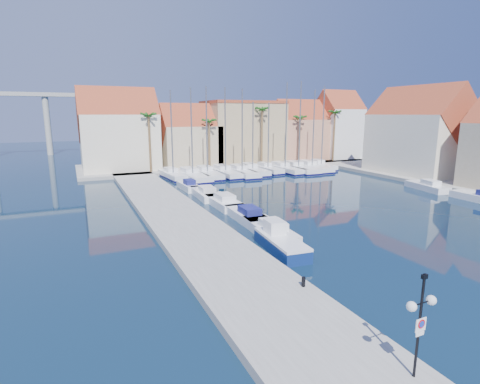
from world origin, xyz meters
name	(u,v)px	position (x,y,z in m)	size (l,w,h in m)	color
ground	(365,260)	(0.00, 0.00, 0.00)	(260.00, 260.00, 0.00)	black
quay_west	(181,221)	(-9.00, 13.50, 0.25)	(6.00, 77.00, 0.50)	gray
shore_north	(229,164)	(10.00, 48.00, 0.25)	(54.00, 16.00, 0.50)	gray
shore_east	(468,183)	(32.00, 15.00, 0.25)	(12.00, 60.00, 0.50)	gray
lamp_post	(421,311)	(-7.00, -10.04, 3.07)	(1.33, 0.38, 3.91)	black
bollard	(303,282)	(-6.60, -2.45, 0.77)	(0.21, 0.21, 0.53)	black
fishing_boat	(280,242)	(-4.32, 3.92, 0.66)	(2.39, 5.84, 1.99)	navy
motorboat_west_0	(270,229)	(-3.34, 7.21, 0.51)	(2.75, 7.07, 1.40)	white
motorboat_west_1	(247,215)	(-3.15, 11.94, 0.51)	(2.33, 6.64, 1.40)	white
motorboat_west_2	(223,201)	(-3.13, 18.05, 0.51)	(2.32, 7.08, 1.40)	white
motorboat_west_3	(206,193)	(-3.44, 22.69, 0.51)	(2.55, 6.93, 1.40)	white
motorboat_west_4	(188,186)	(-3.97, 27.93, 0.51)	(1.75, 5.27, 1.40)	white
motorboat_east_1	(427,186)	(23.98, 15.00, 0.51)	(2.94, 6.36, 1.40)	white
sailboat_0	(172,175)	(-3.80, 37.03, 0.63)	(2.84, 8.33, 12.99)	white
sailboat_1	(191,175)	(-1.23, 35.64, 0.58)	(3.31, 11.02, 13.36)	white
sailboat_2	(206,173)	(1.45, 36.47, 0.60)	(3.10, 10.25, 13.64)	white
sailboat_3	(224,172)	(4.37, 36.34, 0.60)	(2.97, 10.12, 13.58)	white
sailboat_4	(241,172)	(6.91, 35.56, 0.59)	(3.11, 10.38, 13.37)	white
sailboat_5	(251,170)	(9.29, 36.60, 0.57)	(3.17, 10.09, 11.46)	white
sailboat_6	(267,169)	(12.18, 36.67, 0.60)	(2.40, 8.19, 11.40)	white
sailboat_7	(283,168)	(15.02, 36.06, 0.61)	(3.31, 10.34, 14.61)	white
sailboat_8	(297,168)	(17.53, 35.79, 0.60)	(3.36, 11.20, 14.83)	white
sailboat_9	(310,167)	(20.23, 35.69, 0.59)	(2.88, 10.46, 13.51)	white
sailboat_10	(320,165)	(22.78, 36.37, 0.66)	(2.84, 8.36, 14.30)	white
building_0	(119,133)	(-10.00, 47.00, 6.52)	(12.30, 9.00, 13.50)	beige
building_1	(189,139)	(2.00, 47.00, 5.30)	(10.30, 8.00, 11.00)	tan
building_2	(243,132)	(13.00, 48.00, 6.26)	(14.20, 10.20, 11.50)	tan
building_3	(298,133)	(25.00, 47.00, 5.86)	(10.30, 8.00, 12.00)	tan
building_4	(338,127)	(34.00, 46.00, 6.97)	(8.30, 8.00, 14.00)	white
building_6	(418,134)	(32.00, 24.00, 6.52)	(9.00, 14.30, 13.50)	beige
palm_0	(148,117)	(-6.00, 42.00, 9.08)	(2.60, 2.60, 10.15)	brown
palm_1	(209,123)	(4.00, 42.00, 8.14)	(2.60, 2.60, 9.15)	brown
palm_2	(262,112)	(14.00, 42.00, 10.02)	(2.60, 2.60, 11.15)	brown
palm_3	(300,119)	(22.00, 42.00, 8.61)	(2.60, 2.60, 9.65)	brown
palm_4	(335,114)	(30.00, 42.00, 9.55)	(2.60, 2.60, 10.65)	brown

